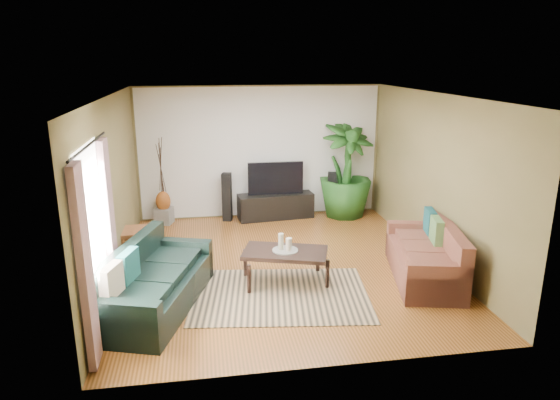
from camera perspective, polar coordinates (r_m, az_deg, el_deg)
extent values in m
plane|color=#9F5A29|center=(8.09, 0.23, -7.56)|extent=(5.50, 5.50, 0.00)
plane|color=white|center=(7.43, 0.25, 11.89)|extent=(5.50, 5.50, 0.00)
plane|color=olive|center=(10.31, -2.26, 5.47)|extent=(5.00, 0.00, 5.00)
plane|color=olive|center=(5.08, 5.32, -5.81)|extent=(5.00, 0.00, 5.00)
plane|color=olive|center=(7.66, -18.55, 0.93)|extent=(0.00, 5.50, 5.50)
plane|color=olive|center=(8.41, 17.30, 2.34)|extent=(0.00, 5.50, 5.50)
plane|color=white|center=(10.30, -2.26, 5.46)|extent=(4.90, 0.00, 4.90)
plane|color=white|center=(6.13, -20.67, -2.45)|extent=(0.00, 1.80, 1.80)
cube|color=gray|center=(5.52, -21.36, -7.33)|extent=(0.08, 0.35, 2.20)
cube|color=gray|center=(6.90, -18.90, -2.46)|extent=(0.08, 0.35, 2.20)
cylinder|color=black|center=(5.92, -21.04, 5.87)|extent=(0.03, 1.90, 0.03)
cube|color=black|center=(6.86, -14.02, -8.66)|extent=(1.54, 2.34, 0.85)
cube|color=brown|center=(7.82, 16.18, -5.69)|extent=(1.26, 2.05, 0.85)
cube|color=tan|center=(7.16, 0.06, -10.78)|extent=(2.66, 2.04, 0.01)
cube|color=black|center=(7.45, 0.60, -7.59)|extent=(1.36, 1.00, 0.50)
cylinder|color=gray|center=(7.35, 0.60, -5.76)|extent=(0.38, 0.38, 0.02)
cylinder|color=beige|center=(7.33, 0.10, -4.75)|extent=(0.08, 0.08, 0.24)
cylinder|color=beige|center=(7.29, 0.97, -5.10)|extent=(0.08, 0.08, 0.19)
cylinder|color=beige|center=(7.39, 1.06, -4.93)|extent=(0.08, 0.08, 0.15)
cube|color=black|center=(10.36, -0.51, -0.68)|extent=(1.59, 0.62, 0.52)
cube|color=black|center=(10.21, -0.52, 2.51)|extent=(1.14, 0.06, 0.67)
cube|color=black|center=(10.20, -6.08, 0.34)|extent=(0.22, 0.24, 0.99)
cube|color=black|center=(10.54, 5.90, 0.68)|extent=(0.21, 0.23, 0.93)
imported|color=#1D4E1A|center=(10.42, 7.50, 3.40)|extent=(1.41, 1.41, 1.97)
cylinder|color=black|center=(10.63, 7.34, -1.03)|extent=(0.36, 0.36, 0.28)
cube|color=gray|center=(10.31, -13.10, -1.77)|extent=(0.40, 0.40, 0.32)
ellipsoid|color=#934B1A|center=(10.23, -13.21, -0.14)|extent=(0.29, 0.29, 0.41)
cube|color=brown|center=(8.45, -15.68, -5.05)|extent=(0.54, 0.54, 0.56)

